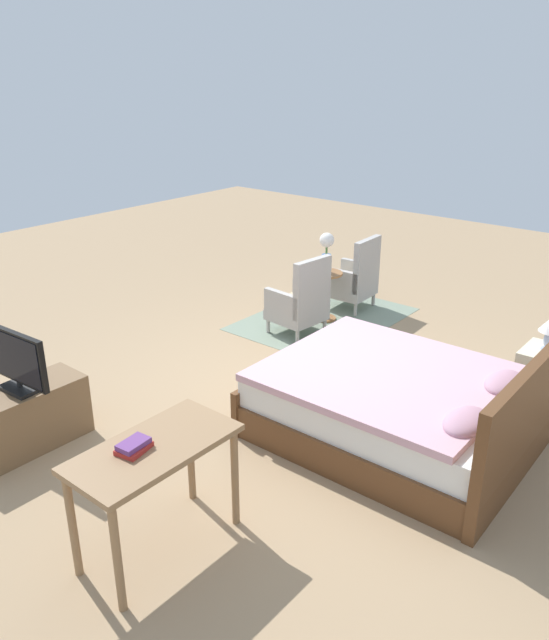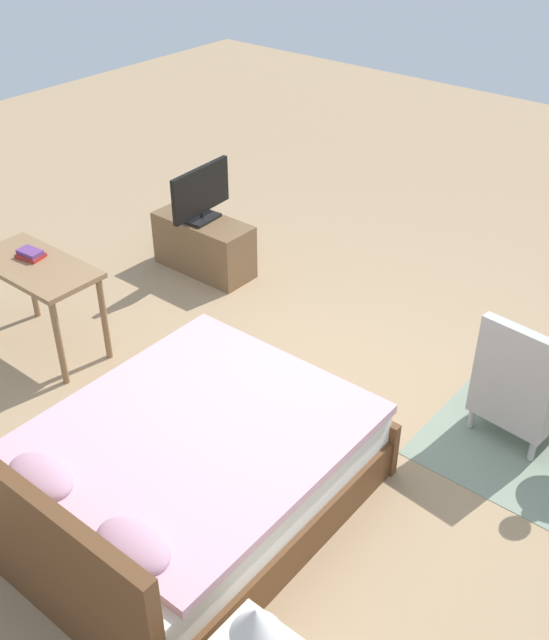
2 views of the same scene
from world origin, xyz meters
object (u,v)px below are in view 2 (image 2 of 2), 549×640
tv_stand (204,245)px  book_stack (30,254)px  armchair_by_window_right (522,388)px  tv_flatscreen (201,194)px  bed (183,475)px  table_lamp (256,628)px  vanity_desk (37,277)px

tv_stand → book_stack: (0.19, 1.66, 0.53)m
armchair_by_window_right → book_stack: bearing=21.8°
tv_stand → tv_flatscreen: tv_flatscreen is taller
tv_stand → bed: bearing=131.6°
bed → table_lamp: size_ratio=6.36×
bed → book_stack: bed is taller
armchair_by_window_right → tv_flatscreen: bearing=-5.2°
table_lamp → book_stack: size_ratio=1.50×
table_lamp → book_stack: bearing=-21.4°
armchair_by_window_right → book_stack: (3.41, 1.36, 0.41)m
bed → vanity_desk: bearing=-14.6°
bed → book_stack: 2.31m
bed → tv_flatscreen: 3.03m
table_lamp → bed: bearing=-31.5°
bed → tv_flatscreen: bearing=-48.4°
table_lamp → vanity_desk: bearing=-21.3°
armchair_by_window_right → vanity_desk: size_ratio=0.88×
tv_flatscreen → book_stack: tv_flatscreen is taller
bed → table_lamp: bed is taller
bed → tv_stand: size_ratio=2.19×
tv_flatscreen → bed: bearing=131.6°
tv_stand → book_stack: bearing=83.4°
bed → vanity_desk: bed is taller
tv_stand → vanity_desk: 1.75m
table_lamp → vanity_desk: table_lamp is taller
tv_stand → tv_flatscreen: (0.00, 0.00, 0.51)m
bed → tv_flatscreen: (1.99, -2.24, 0.47)m
vanity_desk → tv_flatscreen: bearing=-92.7°
tv_flatscreen → table_lamp: bearing=137.0°
vanity_desk → book_stack: book_stack is taller
tv_stand → vanity_desk: size_ratio=0.92×
vanity_desk → tv_stand: bearing=-92.8°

